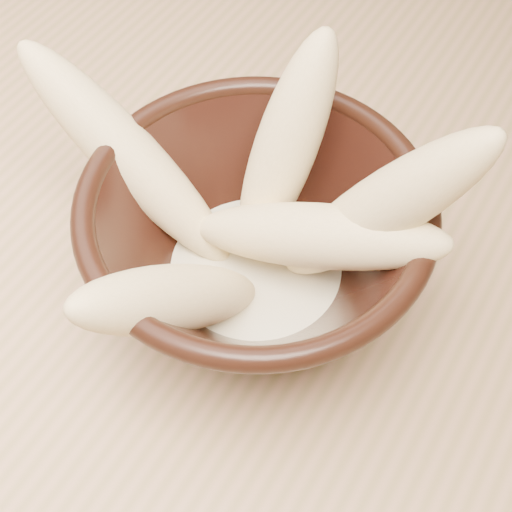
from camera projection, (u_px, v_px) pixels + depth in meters
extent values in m
cube|color=tan|center=(378.00, 293.00, 0.52)|extent=(1.20, 0.80, 0.04)
cylinder|color=#A67853|center=(135.00, 116.00, 1.15)|extent=(0.05, 0.05, 0.71)
cylinder|color=black|center=(256.00, 298.00, 0.49)|extent=(0.09, 0.09, 0.01)
cylinder|color=black|center=(256.00, 281.00, 0.47)|extent=(0.09, 0.09, 0.01)
torus|color=black|center=(256.00, 205.00, 0.40)|extent=(0.21, 0.21, 0.01)
cylinder|color=beige|center=(256.00, 272.00, 0.46)|extent=(0.12, 0.12, 0.02)
ellipsoid|color=#DEC483|center=(286.00, 147.00, 0.43)|extent=(0.05, 0.11, 0.15)
ellipsoid|color=#DEC483|center=(127.00, 155.00, 0.44)|extent=(0.17, 0.05, 0.14)
ellipsoid|color=#DEC483|center=(380.00, 210.00, 0.39)|extent=(0.13, 0.08, 0.16)
ellipsoid|color=#DEC483|center=(315.00, 236.00, 0.41)|extent=(0.17, 0.07, 0.09)
ellipsoid|color=#DEC483|center=(171.00, 299.00, 0.39)|extent=(0.08, 0.14, 0.12)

